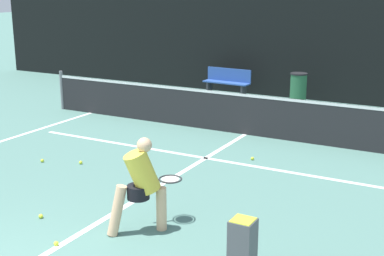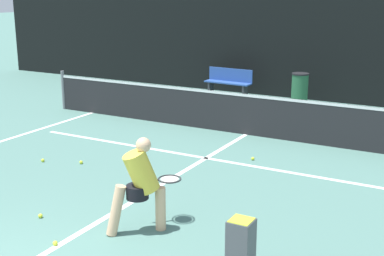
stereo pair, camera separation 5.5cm
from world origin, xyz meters
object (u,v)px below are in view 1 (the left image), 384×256
(ball_hopper, at_px, (242,246))
(trash_bin, at_px, (298,89))
(courtside_bench, at_px, (227,82))
(player_practicing, at_px, (141,182))
(parked_car, at_px, (309,68))

(ball_hopper, xyz_separation_m, trash_bin, (-2.31, 9.33, 0.10))
(courtside_bench, bearing_deg, trash_bin, -2.24)
(player_practicing, distance_m, trash_bin, 8.96)
(ball_hopper, relative_size, trash_bin, 0.76)
(ball_hopper, distance_m, courtside_bench, 10.60)
(player_practicing, relative_size, trash_bin, 1.47)
(trash_bin, bearing_deg, parked_car, 101.96)
(player_practicing, distance_m, courtside_bench, 9.61)
(player_practicing, relative_size, courtside_bench, 0.91)
(ball_hopper, height_order, courtside_bench, courtside_bench)
(parked_car, bearing_deg, trash_bin, -78.04)
(courtside_bench, distance_m, parked_car, 3.66)
(parked_car, bearing_deg, player_practicing, -83.71)
(parked_car, bearing_deg, courtside_bench, -115.65)
(courtside_bench, relative_size, trash_bin, 1.61)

